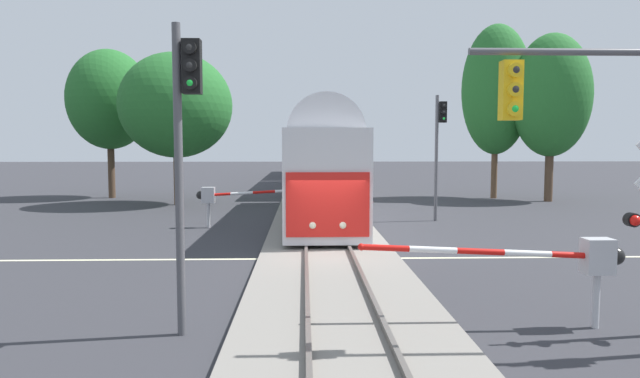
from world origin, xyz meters
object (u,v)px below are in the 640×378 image
Objects in this scene: traffic_signal_median at (185,129)px; commuter_train at (313,156)px; maple_right_background at (551,96)px; pine_left_background at (109,100)px; oak_behind_train at (176,106)px; traffic_signal_far_side at (439,137)px; oak_far_right at (496,90)px; crossing_gate_far at (221,196)px; crossing_gate_near at (572,258)px.

commuter_train is at bearing 85.21° from traffic_signal_median.
maple_right_background is (15.22, -10.85, 4.12)m from commuter_train.
maple_right_background reaches higher than pine_left_background.
traffic_signal_far_side is at bearing -28.48° from oak_behind_train.
traffic_signal_median is 0.98× the size of traffic_signal_far_side.
oak_far_right is (20.94, 3.69, 1.37)m from oak_behind_train.
commuter_train is at bearing 78.56° from crossing_gate_far.
oak_behind_train is (-4.11, 9.65, 4.65)m from crossing_gate_far.
pine_left_background is (-9.74, 14.41, 5.37)m from crossing_gate_far.
commuter_train is 5.92× the size of pine_left_background.
maple_right_background is at bearing 3.50° from oak_behind_train.
pine_left_background is (-14.18, -7.54, 4.06)m from commuter_train.
oak_far_right is (16.83, 13.34, 6.02)m from crossing_gate_far.
maple_right_background reaches higher than traffic_signal_far_side.
oak_behind_train is (-8.55, -12.30, 3.33)m from commuter_train.
oak_behind_train is 0.85× the size of maple_right_background.
maple_right_background reaches higher than traffic_signal_median.
crossing_gate_far is 0.54× the size of pine_left_background.
traffic_signal_far_side is at bearing 61.31° from traffic_signal_median.
traffic_signal_median is at bearing -94.79° from commuter_train.
traffic_signal_median is 24.41m from oak_behind_train.
oak_far_right reaches higher than crossing_gate_far.
crossing_gate_near is (4.48, -35.80, -1.33)m from commuter_train.
traffic_signal_far_side is 0.59× the size of pine_left_background.
oak_far_right is at bearing -2.30° from pine_left_background.
pine_left_background is at bearing -151.99° from commuter_train.
commuter_train is 10.04× the size of traffic_signal_far_side.
traffic_signal_median is at bearing -118.69° from traffic_signal_far_side.
oak_behind_train is at bearing -176.50° from maple_right_background.
traffic_signal_far_side is 0.51× the size of oak_far_right.
oak_far_right is (6.68, 11.43, 3.41)m from traffic_signal_far_side.
pine_left_background is 0.94× the size of maple_right_background.
crossing_gate_far is 11.47m from oak_behind_train.
pine_left_background is (-18.66, 28.26, 5.38)m from crossing_gate_near.
pine_left_background reaches higher than traffic_signal_median.
pine_left_background is 1.11× the size of oak_behind_train.
oak_far_right is at bearing 59.70° from traffic_signal_far_side.
traffic_signal_far_side is (5.71, -20.04, 1.29)m from commuter_train.
crossing_gate_far is (-4.44, -21.95, -1.32)m from commuter_train.
commuter_train is at bearing 97.14° from crossing_gate_near.
commuter_train is at bearing 55.20° from oak_behind_train.
oak_behind_train is (-13.04, 23.50, 4.66)m from crossing_gate_near.
traffic_signal_median is 0.54× the size of maple_right_background.
oak_behind_train reaches higher than commuter_train.
traffic_signal_far_side reaches higher than traffic_signal_median.
traffic_signal_median is (1.43, -14.03, 2.51)m from crossing_gate_far.
pine_left_background reaches higher than crossing_gate_far.
pine_left_background reaches higher than oak_behind_train.
traffic_signal_far_side is at bearing -120.30° from oak_far_right.
crossing_gate_far is at bearing 122.79° from crossing_gate_near.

